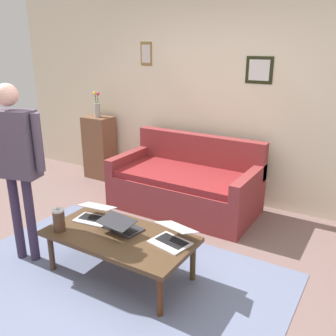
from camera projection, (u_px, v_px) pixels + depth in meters
ground_plane at (124, 278)px, 3.25m from camera, size 7.68×7.68×0.00m
area_rug at (114, 279)px, 3.23m from camera, size 2.91×1.93×0.01m
back_wall at (228, 96)px, 4.60m from camera, size 7.04×0.11×2.70m
couch at (186, 185)px, 4.56m from camera, size 1.76×0.91×0.88m
coffee_table at (120, 238)px, 3.19m from camera, size 1.31×0.67×0.40m
laptop_left at (94, 215)px, 3.45m from camera, size 0.36×0.32×0.13m
laptop_center at (121, 226)px, 3.24m from camera, size 0.37×0.33×0.13m
laptop_right at (173, 237)px, 3.04m from camera, size 0.37×0.36×0.16m
french_press at (59, 220)px, 3.21m from camera, size 0.13×0.11×0.23m
side_shelf at (100, 147)px, 5.60m from camera, size 0.42×0.32×0.94m
flower_vase at (97, 107)px, 5.40m from camera, size 0.09×0.10×0.38m
person_standing at (14, 152)px, 3.22m from camera, size 0.58×0.29×1.66m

